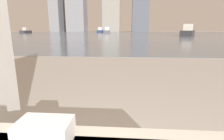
{
  "coord_description": "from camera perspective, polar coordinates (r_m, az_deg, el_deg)",
  "views": [
    {
      "loc": [
        0.23,
        0.04,
        1.08
      ],
      "look_at": [
        0.07,
        2.16,
        0.59
      ],
      "focal_mm": 28.0,
      "sensor_mm": 36.0,
      "label": 1
    }
  ],
  "objects": [
    {
      "name": "harbor_boat_3",
      "position": [
        70.36,
        -3.86,
        12.66
      ],
      "size": [
        2.0,
        5.72,
        2.14
      ],
      "color": "navy",
      "rests_on": "harbor_water"
    },
    {
      "name": "harbor_boat_5",
      "position": [
        67.05,
        -26.34,
        11.3
      ],
      "size": [
        2.01,
        5.17,
        1.91
      ],
      "color": "#2D2D33",
      "rests_on": "harbor_water"
    },
    {
      "name": "skyline_tower_0",
      "position": [
        127.19,
        -17.62,
        19.19
      ],
      "size": [
        6.44,
        13.12,
        32.38
      ],
      "color": "slate",
      "rests_on": "ground_plane"
    },
    {
      "name": "harbor_water",
      "position": [
        61.97,
        4.06,
        11.92
      ],
      "size": [
        180.0,
        110.0,
        0.01
      ],
      "color": "slate",
      "rests_on": "ground_plane"
    },
    {
      "name": "skyline_tower_3",
      "position": [
        118.89,
        9.27,
        18.26
      ],
      "size": [
        10.48,
        6.8,
        24.84
      ],
      "color": "#4C515B",
      "rests_on": "ground_plane"
    },
    {
      "name": "towel_stack",
      "position": [
        1.0,
        -21.08,
        -18.29
      ],
      "size": [
        0.27,
        0.17,
        0.12
      ],
      "color": "white",
      "rests_on": "bathtub"
    },
    {
      "name": "harbor_boat_1",
      "position": [
        59.54,
        -1.58,
        12.6
      ],
      "size": [
        2.24,
        5.57,
        2.05
      ],
      "color": "#4C4C51",
      "rests_on": "harbor_water"
    },
    {
      "name": "harbor_boat_2",
      "position": [
        34.41,
        23.49,
        11.34
      ],
      "size": [
        4.05,
        5.82,
        2.07
      ],
      "color": "#2D2D33",
      "rests_on": "harbor_water"
    }
  ]
}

